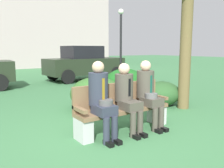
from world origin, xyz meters
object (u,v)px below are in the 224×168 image
shrub_mid_lawn (162,93)px  street_lamp (121,38)px  building_backdrop (11,11)px  parked_car_far (85,63)px  seated_man_middle (127,94)px  shrub_near_bench (125,81)px  park_bench (122,108)px  seated_man_left (101,96)px  shrub_far_lawn (96,93)px  seated_man_right (148,91)px

shrub_mid_lawn → street_lamp: size_ratio=0.32×
building_backdrop → parked_car_far: bearing=-85.9°
seated_man_middle → shrub_near_bench: seated_man_middle is taller
shrub_mid_lawn → building_backdrop: building_backdrop is taller
shrub_near_bench → shrub_mid_lawn: (-0.22, -1.95, -0.10)m
seated_man_middle → street_lamp: bearing=54.8°
park_bench → seated_man_left: (-0.54, -0.13, 0.32)m
shrub_far_lawn → park_bench: bearing=-103.2°
shrub_near_bench → park_bench: bearing=-128.0°
seated_man_right → shrub_near_bench: seated_man_right is taller
seated_man_middle → shrub_near_bench: size_ratio=0.92×
shrub_mid_lawn → street_lamp: (1.66, 4.16, 1.70)m
shrub_near_bench → seated_man_right: bearing=-119.8°
seated_man_right → shrub_mid_lawn: 1.95m
shrub_near_bench → building_backdrop: size_ratio=0.08×
parked_car_far → building_backdrop: building_backdrop is taller
street_lamp → building_backdrop: size_ratio=0.20×
seated_man_left → shrub_far_lawn: seated_man_left is taller
park_bench → shrub_mid_lawn: (2.08, 0.99, -0.09)m
shrub_near_bench → parked_car_far: parked_car_far is taller
seated_man_left → shrub_mid_lawn: (2.63, 1.12, -0.41)m
seated_man_right → shrub_far_lawn: (-0.16, 1.75, -0.31)m
shrub_mid_lawn → parked_car_far: parked_car_far is taller
shrub_near_bench → street_lamp: (1.44, 2.21, 1.60)m
seated_man_left → seated_man_middle: seated_man_left is taller
seated_man_left → shrub_near_bench: 4.19m
shrub_near_bench → seated_man_left: bearing=-132.8°
seated_man_left → shrub_far_lawn: size_ratio=1.00×
seated_man_left → building_backdrop: bearing=82.3°
seated_man_middle → parked_car_far: parked_car_far is taller
shrub_far_lawn → shrub_near_bench: bearing=34.5°
shrub_near_bench → building_backdrop: (-0.30, 15.86, 4.37)m
shrub_near_bench → building_backdrop: bearing=91.1°
shrub_far_lawn → seated_man_left: bearing=-117.8°
seated_man_left → parked_car_far: parked_car_far is taller
park_bench → building_backdrop: bearing=83.9°
seated_man_left → shrub_mid_lawn: bearing=23.1°
street_lamp → building_backdrop: bearing=97.3°
park_bench → street_lamp: 6.57m
seated_man_left → seated_man_middle: (0.56, 0.00, -0.02)m
seated_man_left → shrub_near_bench: seated_man_left is taller
parked_car_far → shrub_far_lawn: bearing=-114.8°
park_bench → shrub_mid_lawn: bearing=25.4°
shrub_near_bench → street_lamp: bearing=56.9°
street_lamp → building_backdrop: 14.04m
shrub_near_bench → shrub_far_lawn: bearing=-145.5°
parked_car_far → building_backdrop: bearing=94.1°
park_bench → shrub_far_lawn: bearing=76.8°
seated_man_left → building_backdrop: size_ratio=0.08×
seated_man_middle → shrub_mid_lawn: seated_man_middle is taller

